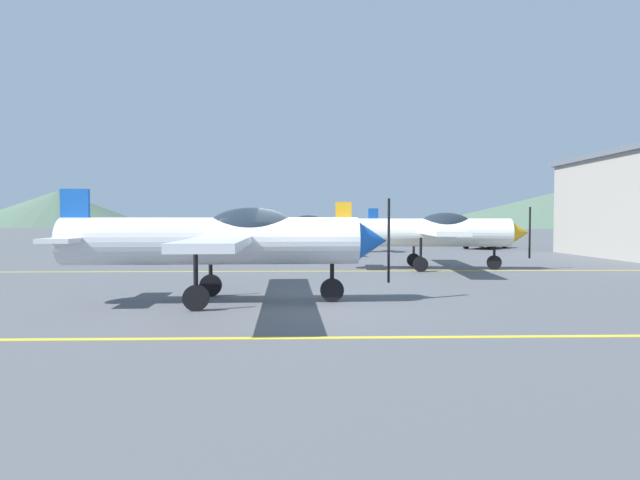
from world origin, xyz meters
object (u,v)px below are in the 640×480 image
(airplane_near, at_px, (225,239))
(car_sedan, at_px, (486,237))
(airplane_mid, at_px, (430,231))
(airplane_far, at_px, (318,228))

(airplane_near, height_order, car_sedan, airplane_near)
(airplane_near, xyz_separation_m, airplane_mid, (7.23, 8.96, 0.00))
(car_sedan, bearing_deg, airplane_near, -120.97)
(airplane_near, height_order, airplane_far, same)
(airplane_far, xyz_separation_m, car_sedan, (12.37, 4.81, -0.75))
(car_sedan, bearing_deg, airplane_mid, -115.96)
(airplane_far, bearing_deg, airplane_near, -97.84)
(airplane_mid, relative_size, car_sedan, 2.12)
(airplane_far, relative_size, car_sedan, 2.12)
(airplane_mid, xyz_separation_m, car_sedan, (7.96, 16.36, -0.75))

